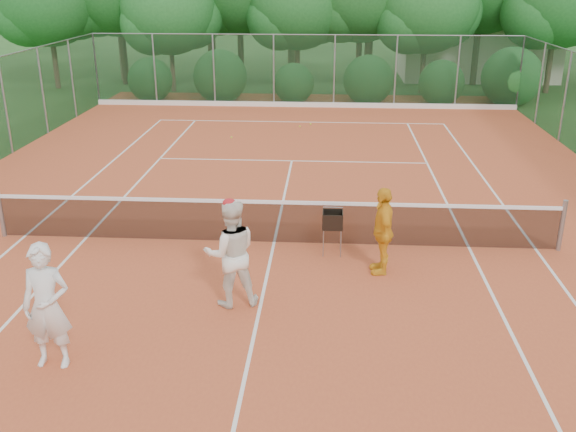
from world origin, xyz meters
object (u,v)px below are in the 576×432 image
object	(u,v)px
player_yellow	(383,231)
ball_hopper	(333,221)
player_center_grp	(231,253)
player_white	(47,306)

from	to	relation	value
player_yellow	ball_hopper	bearing A→B (deg)	-133.42
ball_hopper	player_yellow	bearing A→B (deg)	-39.46
player_yellow	ball_hopper	world-z (taller)	player_yellow
player_yellow	player_center_grp	bearing A→B (deg)	-64.57
ball_hopper	player_white	bearing A→B (deg)	-132.83
player_white	ball_hopper	world-z (taller)	player_white
player_white	player_yellow	distance (m)	6.09
player_center_grp	player_yellow	world-z (taller)	player_center_grp
player_white	player_yellow	world-z (taller)	player_white
player_white	player_yellow	size ratio (longest dim) A/B	1.12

